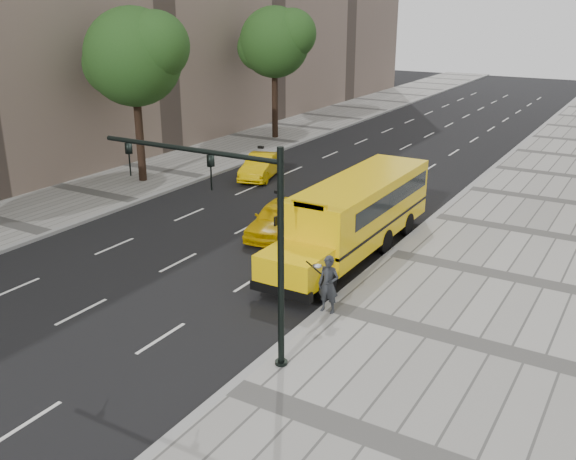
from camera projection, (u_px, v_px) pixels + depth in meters
The scene contains 12 objects.
ground at pixel (267, 231), 29.12m from camera, with size 140.00×140.00×0.00m, color black.
sidewalk_museum at pixel (545, 286), 23.31m from camera, with size 12.00×140.00×0.15m, color #98958F.
sidewalk_far at pixel (94, 194), 34.40m from camera, with size 6.00×140.00×0.15m, color #98958F.
curb_museum at pixel (390, 254), 26.20m from camera, with size 0.30×140.00×0.15m, color gray.
curb_far at pixel (136, 202), 32.95m from camera, with size 0.30×140.00×0.15m, color gray.
tree_b at pixel (135, 56), 34.38m from camera, with size 5.94×5.28×9.63m.
tree_c at pixel (276, 42), 45.96m from camera, with size 5.67×5.04×9.55m.
school_bus at pixel (358, 210), 26.29m from camera, with size 2.96×11.56×3.19m.
taxi_near at pixel (279, 218), 28.39m from camera, with size 1.80×4.48×1.52m, color #DDAC03.
taxi_far at pixel (261, 166), 37.49m from camera, with size 1.51×4.32×1.42m, color #DDAC03.
pedestrian at pixel (328, 284), 20.89m from camera, with size 0.71×0.47×1.95m, color #2A2D31.
traffic_signal at pixel (237, 224), 17.50m from camera, with size 6.18×0.36×6.40m.
Camera 1 is at (14.86, -23.05, 9.85)m, focal length 40.00 mm.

